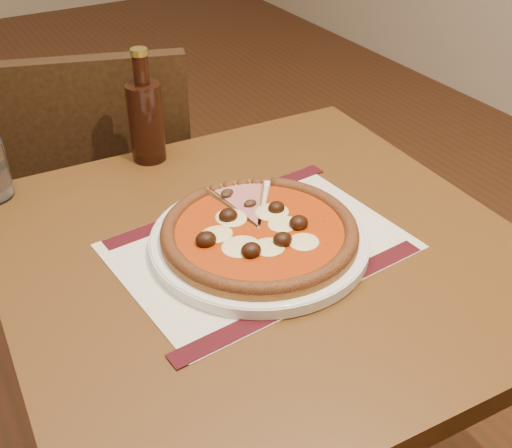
{
  "coord_description": "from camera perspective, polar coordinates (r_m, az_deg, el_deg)",
  "views": [
    {
      "loc": [
        -0.08,
        -1.85,
        1.36
      ],
      "look_at": [
        0.34,
        -1.13,
        0.78
      ],
      "focal_mm": 45.0,
      "sensor_mm": 36.0,
      "label": 1
    }
  ],
  "objects": [
    {
      "name": "plate",
      "position": [
        1.01,
        0.31,
        -1.53
      ],
      "size": [
        0.35,
        0.35,
        0.02
      ],
      "primitive_type": "cylinder",
      "color": "white",
      "rests_on": "placemat"
    },
    {
      "name": "bottle",
      "position": [
        1.25,
        -9.77,
        9.27
      ],
      "size": [
        0.07,
        0.07,
        0.22
      ],
      "color": "#36180D",
      "rests_on": "table"
    },
    {
      "name": "chair_far",
      "position": [
        1.62,
        -13.55,
        2.23
      ],
      "size": [
        0.54,
        0.54,
        0.91
      ],
      "rotation": [
        0.0,
        0.0,
        2.83
      ],
      "color": "black",
      "rests_on": "ground"
    },
    {
      "name": "ham_slice",
      "position": [
        1.08,
        -0.32,
        2.03
      ],
      "size": [
        0.1,
        0.15,
        0.02
      ],
      "rotation": [
        0.0,
        0.0,
        1.32
      ],
      "color": "brown",
      "rests_on": "plate"
    },
    {
      "name": "pizza",
      "position": [
        1.0,
        0.32,
        -0.63
      ],
      "size": [
        0.31,
        0.31,
        0.04
      ],
      "color": "brown",
      "rests_on": "plate"
    },
    {
      "name": "table",
      "position": [
        1.09,
        0.53,
        -6.25
      ],
      "size": [
        0.83,
        0.83,
        0.75
      ],
      "rotation": [
        0.0,
        0.0,
        -0.04
      ],
      "color": "brown",
      "rests_on": "ground"
    },
    {
      "name": "placemat",
      "position": [
        1.02,
        0.31,
        -1.99
      ],
      "size": [
        0.46,
        0.35,
        0.0
      ],
      "primitive_type": "cube",
      "rotation": [
        0.0,
        0.0,
        0.08
      ],
      "color": "white",
      "rests_on": "table"
    }
  ]
}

